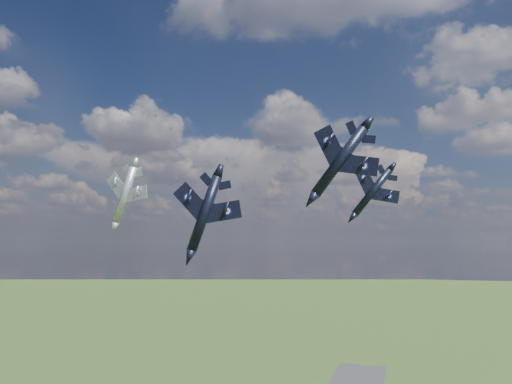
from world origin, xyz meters
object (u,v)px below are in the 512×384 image
(jet_lead_navy, at_px, (205,213))
(jet_left_silver, at_px, (125,195))
(jet_high_navy, at_px, (372,192))
(jet_right_navy, at_px, (340,161))

(jet_lead_navy, xyz_separation_m, jet_left_silver, (-23.62, 15.67, 4.97))
(jet_lead_navy, relative_size, jet_high_navy, 1.05)
(jet_high_navy, height_order, jet_left_silver, jet_high_navy)
(jet_right_navy, distance_m, jet_left_silver, 53.42)
(jet_high_navy, bearing_deg, jet_right_navy, -98.65)
(jet_high_navy, bearing_deg, jet_left_silver, -166.86)
(jet_left_silver, bearing_deg, jet_lead_navy, -24.29)
(jet_right_navy, xyz_separation_m, jet_left_silver, (-45.92, 27.29, -0.27))
(jet_lead_navy, height_order, jet_right_navy, jet_right_navy)
(jet_lead_navy, distance_m, jet_right_navy, 25.69)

